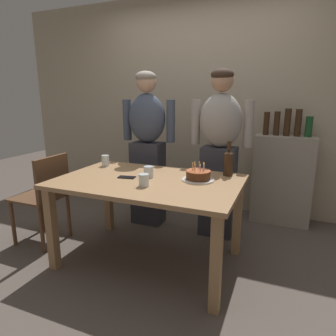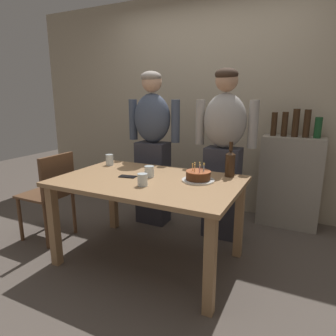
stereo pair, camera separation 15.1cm
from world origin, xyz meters
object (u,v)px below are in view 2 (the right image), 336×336
water_glass_near (142,180)px  water_glass_side (149,172)px  water_glass_far (110,160)px  birthday_cake (198,176)px  cell_phone (128,177)px  dining_chair (52,190)px  person_man_bearded (153,147)px  wine_bottle (230,163)px  person_woman_cardigan (223,152)px

water_glass_near → water_glass_side: (-0.08, 0.24, -0.00)m
water_glass_far → water_glass_side: size_ratio=1.14×
birthday_cake → water_glass_side: size_ratio=2.79×
cell_phone → dining_chair: (-0.86, -0.05, -0.23)m
birthday_cake → person_man_bearded: 0.98m
water_glass_near → water_glass_far: size_ratio=0.88×
water_glass_near → cell_phone: (-0.24, 0.16, -0.04)m
water_glass_far → cell_phone: size_ratio=0.75×
water_glass_near → water_glass_side: bearing=108.0°
person_man_bearded → dining_chair: bearing=49.9°
birthday_cake → wine_bottle: (0.19, 0.25, 0.08)m
birthday_cake → wine_bottle: size_ratio=0.88×
person_woman_cardigan → water_glass_near: bearing=68.2°
dining_chair → birthday_cake: bearing=97.9°
water_glass_near → person_woman_cardigan: size_ratio=0.06×
birthday_cake → dining_chair: size_ratio=0.30×
birthday_cake → water_glass_near: birthday_cake is taller
water_glass_side → dining_chair: bearing=-172.6°
water_glass_near → cell_phone: water_glass_near is taller
birthday_cake → dining_chair: bearing=-172.1°
water_glass_side → person_man_bearded: bearing=116.8°
water_glass_side → wine_bottle: bearing=27.3°
person_woman_cardigan → person_man_bearded: bearing=0.0°
water_glass_side → wine_bottle: (0.61, 0.31, 0.07)m
water_glass_far → dining_chair: dining_chair is taller
wine_bottle → person_woman_cardigan: bearing=113.8°
water_glass_side → person_woman_cardigan: bearing=56.6°
birthday_cake → water_glass_side: (-0.42, -0.07, 0.01)m
cell_phone → person_man_bearded: (-0.18, 0.76, 0.13)m
water_glass_side → person_man_bearded: 0.77m
water_glass_far → cell_phone: (0.41, -0.29, -0.05)m
cell_phone → person_woman_cardigan: bearing=42.1°
birthday_cake → cell_phone: bearing=-165.4°
person_man_bearded → dining_chair: (-0.68, -0.81, -0.36)m
water_glass_far → water_glass_side: 0.61m
water_glass_near → water_glass_far: 0.79m
water_glass_far → cell_phone: water_glass_far is taller
wine_bottle → cell_phone: (-0.77, -0.40, -0.11)m
birthday_cake → wine_bottle: 0.32m
dining_chair → water_glass_far: bearing=127.0°
birthday_cake → water_glass_side: bearing=-170.8°
water_glass_side → wine_bottle: wine_bottle is taller
water_glass_near → person_woman_cardigan: (0.37, 0.92, 0.09)m
water_glass_side → person_woman_cardigan: size_ratio=0.06×
birthday_cake → water_glass_far: birthday_cake is taller
wine_bottle → person_man_bearded: 1.02m
wine_bottle → birthday_cake: bearing=-128.0°
water_glass_near → person_man_bearded: 1.02m
person_woman_cardigan → dining_chair: bearing=28.8°
birthday_cake → cell_phone: 0.60m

